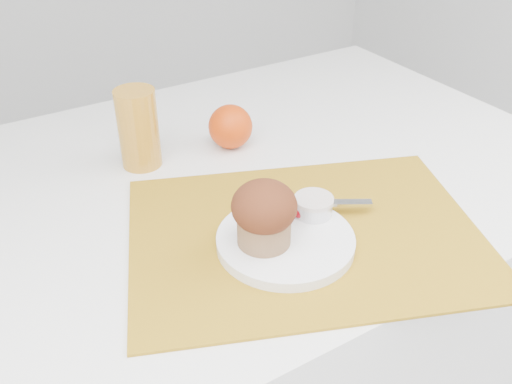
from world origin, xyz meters
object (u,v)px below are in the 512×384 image
orange (230,127)px  muffin (264,213)px  table (239,325)px  plate (285,241)px  juice_glass (138,129)px

orange → muffin: bearing=-110.9°
table → muffin: 0.50m
plate → juice_glass: juice_glass is taller
plate → muffin: size_ratio=2.07×
muffin → plate: bearing=-11.2°
table → plate: size_ratio=6.13×
orange → plate: bearing=-105.0°
table → orange: size_ratio=14.85×
plate → juice_glass: 0.34m
plate → orange: orange is taller
orange → muffin: muffin is taller
muffin → juice_glass: bearing=99.3°
orange → table: bearing=-115.0°
orange → muffin: 0.32m
orange → juice_glass: bearing=171.6°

